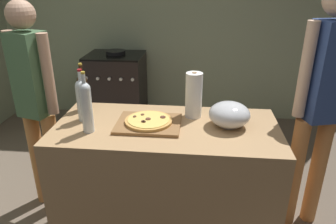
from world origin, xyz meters
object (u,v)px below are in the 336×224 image
Objects in this scene: pizza at (149,121)px; person_in_stripes at (35,99)px; stove at (117,90)px; person_in_red at (321,100)px; mixing_bowl at (229,114)px; wine_bottle_amber at (86,106)px; wine_bottle_clear at (83,91)px; paper_towel_roll at (194,95)px; wine_bottle_dark at (83,98)px.

person_in_stripes reaches higher than pizza.
person_in_red reaches higher than stove.
wine_bottle_amber reaches higher than mixing_bowl.
wine_bottle_clear is at bearing 113.24° from wine_bottle_amber.
paper_towel_roll is at bearing -5.71° from person_in_stripes.
wine_bottle_amber is 2.11m from stove.
stove is (-0.71, 1.86, -0.47)m from pizza.
wine_bottle_clear is (-0.49, 0.21, 0.11)m from pizza.
wine_bottle_dark is at bearing 174.53° from pizza.
stove is 2.48m from person_in_red.
person_in_stripes is 0.93× the size of person_in_red.
mixing_bowl is 0.27× the size of stove.
paper_towel_roll is 0.76m from wine_bottle_clear.
person_in_stripes is (-1.38, 0.25, -0.04)m from mixing_bowl.
wine_bottle_dark is at bearing -81.33° from stove.
person_in_stripes is at bearing 143.11° from wine_bottle_amber.
wine_bottle_amber reaches higher than pizza.
pizza is at bearing -166.52° from person_in_red.
pizza is at bearing 19.61° from wine_bottle_amber.
wine_bottle_clear is at bearing 109.41° from wine_bottle_dark.
person_in_red reaches higher than pizza.
person_in_red is at bearing 13.48° from pizza.
mixing_bowl is at bearing -0.28° from wine_bottle_dark.
wine_bottle_clear is at bearing -178.06° from person_in_red.
paper_towel_roll is 0.17× the size of person_in_red.
paper_towel_roll reaches higher than stove.
paper_towel_roll is at bearing 31.17° from pizza.
wine_bottle_clear is (-0.06, 0.17, -0.01)m from wine_bottle_dark.
person_in_red is at bearing 14.97° from wine_bottle_amber.
wine_bottle_dark reaches higher than paper_towel_roll.
stove is at bearing 123.40° from mixing_bowl.
mixing_bowl is at bearing -29.95° from paper_towel_roll.
person_in_red is (1.45, 0.39, -0.05)m from wine_bottle_amber.
mixing_bowl is 0.75× the size of wine_bottle_dark.
mixing_bowl reaches higher than pizza.
pizza is 0.17× the size of person_in_red.
wine_bottle_amber reaches higher than wine_bottle_clear.
wine_bottle_amber is 0.40× the size of stove.
wine_bottle_clear is 1.60m from person_in_red.
person_in_stripes reaches higher than stove.
wine_bottle_clear is 0.36m from wine_bottle_amber.
mixing_bowl is at bearing -10.06° from person_in_stripes.
paper_towel_roll is 0.84m from person_in_red.
wine_bottle_dark is 0.53m from person_in_stripes.
wine_bottle_dark is 0.18m from wine_bottle_amber.
wine_bottle_clear is (-0.99, 0.18, 0.06)m from mixing_bowl.
stove is 0.58× the size of person_in_stripes.
mixing_bowl is 0.93m from wine_bottle_dark.
person_in_red reaches higher than paper_towel_roll.
pizza is 0.90× the size of wine_bottle_clear.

